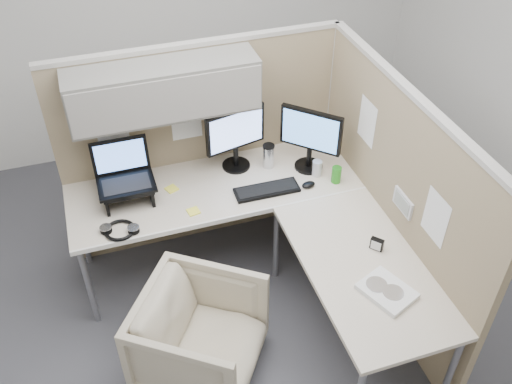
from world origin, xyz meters
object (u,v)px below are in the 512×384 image
object	(u,v)px
office_chair	(200,333)
monitor_left	(235,134)
keyboard	(267,190)
desk	(266,222)

from	to	relation	value
office_chair	monitor_left	distance (m)	1.35
office_chair	keyboard	bearing A→B (deg)	-7.97
office_chair	monitor_left	size ratio (longest dim) A/B	1.51
desk	keyboard	bearing A→B (deg)	69.34
desk	office_chair	xyz separation A→B (m)	(-0.57, -0.46, -0.33)
office_chair	monitor_left	bearing A→B (deg)	7.47
desk	monitor_left	bearing A→B (deg)	92.32
desk	monitor_left	xyz separation A→B (m)	(-0.02, 0.58, 0.32)
desk	keyboard	xyz separation A→B (m)	(0.09, 0.24, 0.05)
desk	keyboard	distance (m)	0.27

